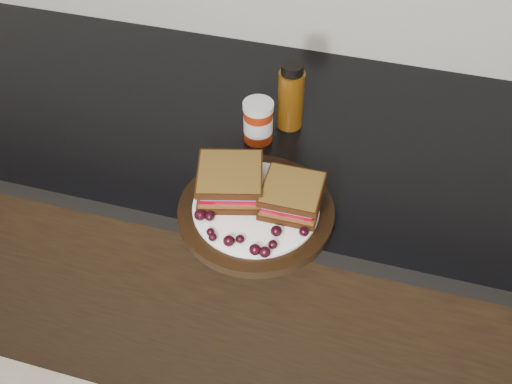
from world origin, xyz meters
TOP-DOWN VIEW (x-y plane):
  - base_cabinets at (0.00, 1.70)m, footprint 3.96×0.58m
  - countertop at (0.00, 1.70)m, footprint 3.98×0.60m
  - plate at (0.29, 1.45)m, footprint 0.28×0.28m
  - sandwich_left at (0.23, 1.47)m, footprint 0.14×0.14m
  - sandwich_right at (0.35, 1.47)m, footprint 0.10×0.10m
  - grape_0 at (0.20, 1.39)m, footprint 0.02×0.02m
  - grape_1 at (0.22, 1.40)m, footprint 0.02×0.02m
  - grape_2 at (0.23, 1.36)m, footprint 0.01×0.01m
  - grape_3 at (0.24, 1.35)m, footprint 0.02×0.02m
  - grape_4 at (0.27, 1.35)m, footprint 0.02×0.02m
  - grape_5 at (0.28, 1.36)m, footprint 0.02×0.02m
  - grape_6 at (0.31, 1.35)m, footprint 0.02×0.02m
  - grape_7 at (0.33, 1.35)m, footprint 0.02×0.02m
  - grape_8 at (0.34, 1.37)m, footprint 0.02×0.02m
  - grape_9 at (0.34, 1.39)m, footprint 0.02×0.02m
  - grape_10 at (0.38, 1.41)m, footprint 0.02×0.02m
  - grape_11 at (0.36, 1.44)m, footprint 0.02×0.02m
  - grape_12 at (0.37, 1.44)m, footprint 0.02×0.02m
  - grape_13 at (0.37, 1.47)m, footprint 0.02×0.02m
  - grape_14 at (0.34, 1.50)m, footprint 0.02×0.02m
  - grape_15 at (0.26, 1.48)m, footprint 0.02×0.02m
  - grape_16 at (0.22, 1.49)m, footprint 0.02×0.02m
  - grape_17 at (0.21, 1.46)m, footprint 0.02×0.02m
  - grape_18 at (0.20, 1.44)m, footprint 0.02×0.02m
  - grape_19 at (0.21, 1.45)m, footprint 0.02×0.02m
  - grape_20 at (0.25, 1.46)m, footprint 0.02×0.02m
  - grape_21 at (0.23, 1.47)m, footprint 0.02×0.02m
  - grape_22 at (0.23, 1.45)m, footprint 0.02×0.02m
  - condiment_jar at (0.24, 1.65)m, footprint 0.08×0.08m
  - oil_bottle at (0.29, 1.71)m, footprint 0.07×0.07m

SIDE VIEW (x-z plane):
  - base_cabinets at x=0.00m, z-range 0.00..0.86m
  - countertop at x=0.00m, z-range 0.86..0.90m
  - plate at x=0.29m, z-range 0.90..0.92m
  - grape_2 at x=0.23m, z-range 0.92..0.94m
  - grape_3 at x=0.24m, z-range 0.92..0.94m
  - grape_14 at x=0.34m, z-range 0.92..0.94m
  - grape_22 at x=0.23m, z-range 0.92..0.94m
  - grape_5 at x=0.28m, z-range 0.92..0.94m
  - grape_16 at x=0.22m, z-range 0.92..0.94m
  - grape_20 at x=0.25m, z-range 0.92..0.94m
  - grape_8 at x=0.34m, z-range 0.92..0.94m
  - grape_10 at x=0.38m, z-range 0.92..0.94m
  - grape_18 at x=0.20m, z-range 0.92..0.94m
  - grape_15 at x=0.26m, z-range 0.92..0.94m
  - grape_11 at x=0.36m, z-range 0.92..0.94m
  - grape_17 at x=0.21m, z-range 0.92..0.94m
  - grape_1 at x=0.22m, z-range 0.92..0.94m
  - grape_13 at x=0.37m, z-range 0.92..0.94m
  - grape_21 at x=0.23m, z-range 0.92..0.94m
  - grape_7 at x=0.33m, z-range 0.92..0.94m
  - grape_19 at x=0.21m, z-range 0.92..0.94m
  - grape_9 at x=0.34m, z-range 0.92..0.94m
  - grape_6 at x=0.31m, z-range 0.92..0.94m
  - grape_4 at x=0.27m, z-range 0.92..0.94m
  - grape_12 at x=0.37m, z-range 0.92..0.94m
  - grape_0 at x=0.20m, z-range 0.92..0.94m
  - condiment_jar at x=0.24m, z-range 0.90..0.99m
  - sandwich_right at x=0.35m, z-range 0.92..0.97m
  - sandwich_left at x=0.23m, z-range 0.92..0.98m
  - oil_bottle at x=0.29m, z-range 0.90..1.05m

